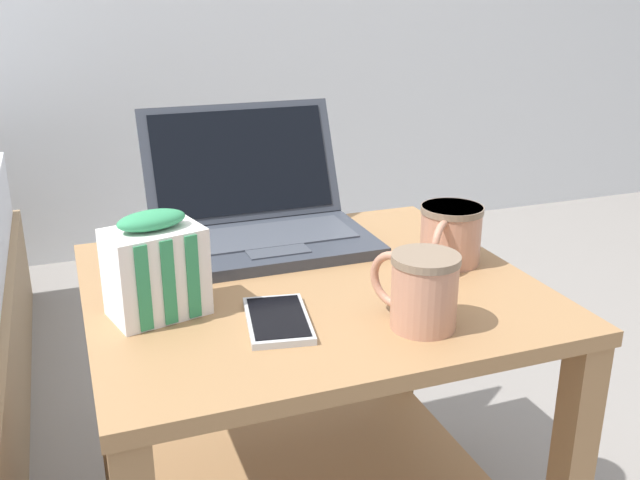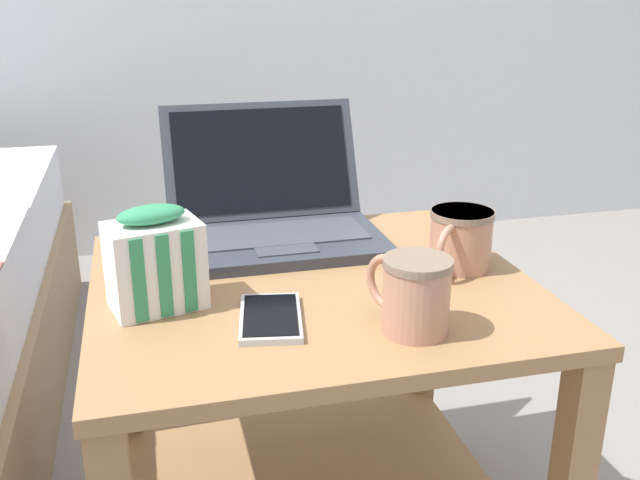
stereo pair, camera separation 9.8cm
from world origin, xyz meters
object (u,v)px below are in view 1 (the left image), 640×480
Objects in this scene: mug_front_left at (422,287)px; mug_front_right at (452,233)px; laptop at (258,216)px; cell_phone at (278,320)px; snack_bag at (156,268)px.

mug_front_right is at bearing 50.44° from mug_front_left.
laptop is 0.32m from mug_front_right.
mug_front_right is at bearing 18.67° from cell_phone.
cell_phone is at bearing -161.33° from mug_front_right.
mug_front_left is at bearing -26.33° from snack_bag.
mug_front_right is 0.79× the size of cell_phone.
laptop reaches higher than mug_front_left.
cell_phone is (-0.06, -0.31, -0.04)m from laptop.
laptop is at bearing 140.56° from mug_front_right.
cell_phone is at bearing -101.50° from laptop.
laptop is 0.40m from mug_front_left.
snack_bag is at bearing -131.31° from laptop.
mug_front_right is 0.82× the size of snack_bag.
mug_front_left is (0.11, -0.38, 0.01)m from laptop.
mug_front_right is 0.45m from snack_bag.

